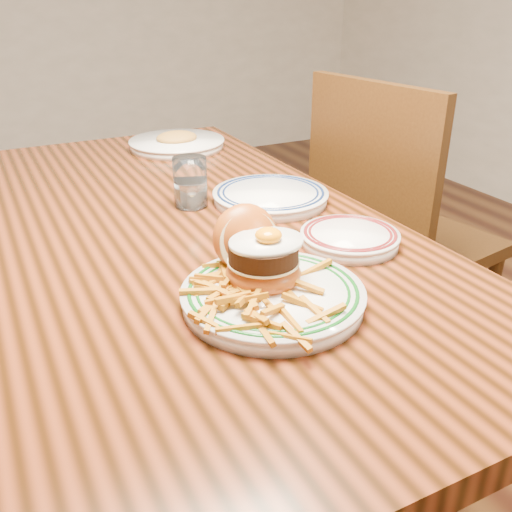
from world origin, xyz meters
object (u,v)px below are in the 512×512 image
chair_right (393,232)px  main_plate (268,279)px  table (180,259)px  side_plate (350,237)px

chair_right → main_plate: bearing=26.6°
table → side_plate: side_plate is taller
table → main_plate: bearing=-87.3°
table → side_plate: bearing=-45.0°
chair_right → main_plate: chair_right is taller
main_plate → side_plate: size_ratio=1.55×
chair_right → side_plate: (-0.47, -0.41, 0.24)m
table → side_plate: (0.26, -0.26, 0.11)m
chair_right → side_plate: bearing=31.2°
side_plate → table: bearing=142.7°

